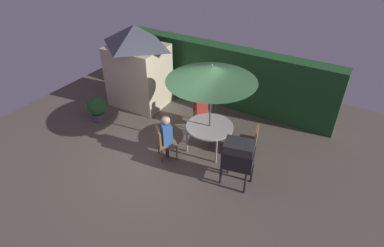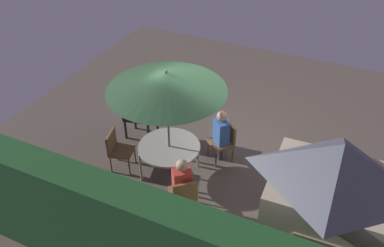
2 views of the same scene
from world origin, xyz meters
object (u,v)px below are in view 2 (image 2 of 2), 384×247
garden_shed (326,213)px  chair_near_shed (184,194)px  bbq_grill (140,107)px  person_in_blue (221,131)px  person_in_red (182,181)px  patio_umbrella (166,81)px  potted_plant_by_shed (357,195)px  patio_table (169,148)px  chair_far_side (224,139)px  chair_toward_hedge (118,148)px

garden_shed → chair_near_shed: (2.43, -0.17, -0.83)m
bbq_grill → person_in_blue: 1.97m
person_in_red → patio_umbrella: bearing=-49.6°
potted_plant_by_shed → bbq_grill: bearing=-3.9°
bbq_grill → potted_plant_by_shed: (-4.82, 0.33, -0.40)m
patio_umbrella → chair_near_shed: size_ratio=2.76×
potted_plant_by_shed → patio_umbrella: bearing=8.1°
person_in_blue → garden_shed: bearing=141.3°
bbq_grill → garden_shed: bearing=156.5°
person_in_red → potted_plant_by_shed: bearing=-155.6°
garden_shed → person_in_blue: garden_shed is taller
chair_near_shed → patio_table: bearing=-49.6°
bbq_grill → person_in_blue: person_in_blue is taller
chair_near_shed → chair_far_side: size_ratio=1.00×
chair_far_side → chair_near_shed: bearing=87.3°
chair_far_side → person_in_red: bearing=85.4°
potted_plant_by_shed → chair_near_shed: bearing=25.9°
patio_umbrella → person_in_blue: size_ratio=1.97×
patio_table → person_in_red: bearing=130.4°
bbq_grill → chair_near_shed: bbq_grill is taller
potted_plant_by_shed → chair_far_side: bearing=-8.6°
person_in_blue → person_in_red: bearing=87.1°
garden_shed → bbq_grill: garden_shed is taller
chair_far_side → person_in_blue: 0.28m
bbq_grill → chair_toward_hedge: bearing=95.6°
patio_table → person_in_blue: size_ratio=1.00×
patio_umbrella → chair_toward_hedge: 2.05m
patio_umbrella → chair_toward_hedge: size_ratio=2.76×
chair_toward_hedge → chair_near_shed: bearing=161.6°
patio_table → bbq_grill: (1.19, -0.85, 0.16)m
chair_far_side → chair_toward_hedge: same height
garden_shed → person_in_red: bearing=-5.4°
patio_table → chair_toward_hedge: 1.12m
chair_toward_hedge → potted_plant_by_shed: (-4.71, -0.79, -0.08)m
chair_far_side → potted_plant_by_shed: bearing=171.4°
bbq_grill → chair_far_side: size_ratio=1.33×
garden_shed → person_in_red: garden_shed is taller
patio_umbrella → potted_plant_by_shed: size_ratio=3.11×
chair_toward_hedge → potted_plant_by_shed: chair_toward_hedge is taller
patio_umbrella → chair_toward_hedge: patio_umbrella is taller
bbq_grill → person_in_blue: bearing=-179.1°
chair_far_side → chair_toward_hedge: (1.91, 1.21, 0.00)m
potted_plant_by_shed → person_in_blue: size_ratio=0.63×
chair_near_shed → chair_far_side: 1.82m
garden_shed → chair_toward_hedge: (4.26, -0.78, -0.83)m
chair_toward_hedge → person_in_blue: 2.20m
potted_plant_by_shed → person_in_red: person_in_red is taller
chair_far_side → garden_shed: bearing=139.7°
patio_table → person_in_blue: bearing=-131.7°
chair_far_side → patio_umbrella: bearing=48.3°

